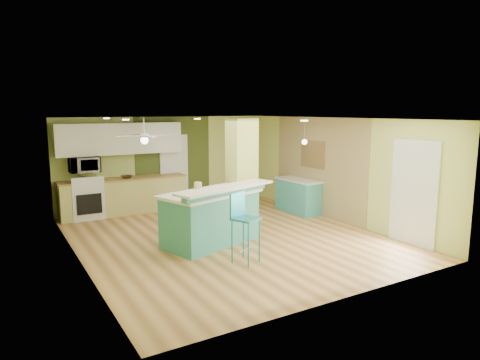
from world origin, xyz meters
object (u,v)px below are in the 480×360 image
object	(u,v)px
side_counter	(298,196)
fruit_bowl	(127,177)
bar_stool	(242,216)
canister	(198,187)
peninsula	(211,216)

from	to	relation	value
side_counter	fruit_bowl	world-z (taller)	fruit_bowl
bar_stool	canister	distance (m)	1.50
peninsula	fruit_bowl	distance (m)	3.50
peninsula	fruit_bowl	bearing A→B (deg)	84.61
peninsula	bar_stool	xyz separation A→B (m)	(-0.00, -1.21, 0.27)
peninsula	bar_stool	size ratio (longest dim) A/B	1.94
bar_stool	peninsula	bearing A→B (deg)	66.07
bar_stool	side_counter	world-z (taller)	bar_stool
fruit_bowl	canister	distance (m)	3.20
side_counter	peninsula	bearing A→B (deg)	-158.34
bar_stool	canister	xyz separation A→B (m)	(-0.17, 1.46, 0.32)
peninsula	canister	bearing A→B (deg)	107.32
bar_stool	side_counter	bearing A→B (deg)	13.91
peninsula	side_counter	size ratio (longest dim) A/B	1.77
peninsula	fruit_bowl	world-z (taller)	peninsula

